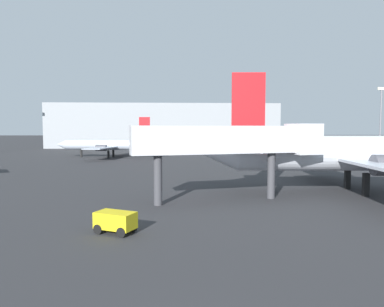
% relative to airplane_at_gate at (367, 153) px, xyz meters
% --- Properties ---
extents(airplane_at_gate, '(33.99, 25.28, 11.79)m').
position_rel_airplane_at_gate_xyz_m(airplane_at_gate, '(0.00, 0.00, 0.00)').
color(airplane_at_gate, silver).
rests_on(airplane_at_gate, ground_plane).
extents(airplane_distant, '(23.19, 21.12, 8.68)m').
position_rel_airplane_at_gate_xyz_m(airplane_distant, '(-33.08, 43.52, -1.15)').
color(airplane_distant, '#B2BCCC').
rests_on(airplane_distant, ground_plane).
extents(jet_bridge, '(17.13, 5.96, 6.79)m').
position_rel_airplane_at_gate_xyz_m(jet_bridge, '(-13.37, -3.17, 1.32)').
color(jet_bridge, silver).
rests_on(jet_bridge, ground_plane).
extents(baggage_cart, '(2.73, 2.24, 1.30)m').
position_rel_airplane_at_gate_xyz_m(baggage_cart, '(-22.64, -12.58, -3.15)').
color(baggage_cart, gold).
rests_on(baggage_cart, ground_plane).
extents(light_mast_right, '(2.40, 0.50, 18.48)m').
position_rel_airplane_at_gate_xyz_m(light_mast_right, '(43.17, 70.24, 6.59)').
color(light_mast_right, slate).
rests_on(light_mast_right, ground_plane).
extents(terminal_building, '(73.73, 18.99, 14.13)m').
position_rel_airplane_at_gate_xyz_m(terminal_building, '(-21.99, 86.91, 3.16)').
color(terminal_building, '#999EA3').
rests_on(terminal_building, ground_plane).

